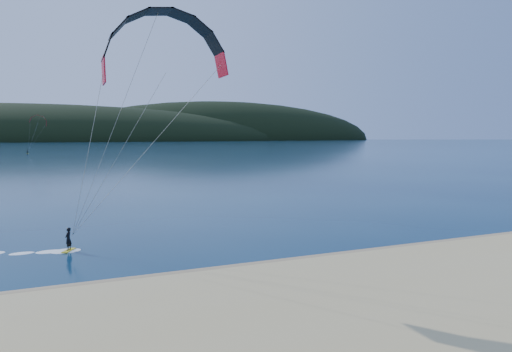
{
  "coord_description": "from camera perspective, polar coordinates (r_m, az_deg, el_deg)",
  "views": [
    {
      "loc": [
        -7.65,
        -19.13,
        7.84
      ],
      "look_at": [
        4.58,
        10.0,
        5.0
      ],
      "focal_mm": 31.33,
      "sensor_mm": 36.0,
      "label": 1
    }
  ],
  "objects": [
    {
      "name": "ground",
      "position": [
        22.05,
        -0.96,
        -15.7
      ],
      "size": [
        1800.0,
        1800.0,
        0.0
      ],
      "primitive_type": "plane",
      "color": "#08203B",
      "rests_on": "ground"
    },
    {
      "name": "wet_sand",
      "position": [
        26.03,
        -4.73,
        -12.29
      ],
      "size": [
        220.0,
        2.5,
        0.1
      ],
      "color": "#8D7652",
      "rests_on": "ground"
    },
    {
      "name": "headland",
      "position": [
        764.5,
        -22.21,
        4.17
      ],
      "size": [
        1200.0,
        310.0,
        140.0
      ],
      "color": "black",
      "rests_on": "ground"
    },
    {
      "name": "kitesurfer_near",
      "position": [
        28.28,
        -12.27,
        11.86
      ],
      "size": [
        20.37,
        8.04,
        14.02
      ],
      "color": "gold",
      "rests_on": "ground"
    },
    {
      "name": "kitesurfer_far",
      "position": [
        216.34,
        -26.08,
        6.03
      ],
      "size": [
        9.21,
        6.65,
        15.94
      ],
      "color": "gold",
      "rests_on": "ground"
    }
  ]
}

